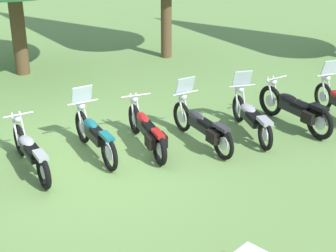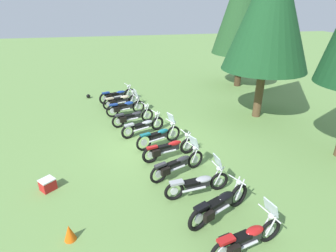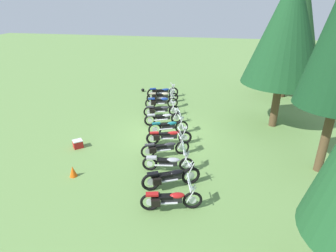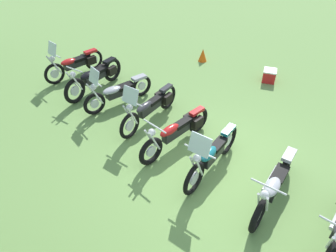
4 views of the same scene
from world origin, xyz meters
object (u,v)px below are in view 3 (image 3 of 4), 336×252
Objects in this scene: motorcycle_7 at (165,147)px; picnic_cooler at (78,144)px; motorcycle_3 at (161,110)px; pine_tree_1 at (288,28)px; motorcycle_8 at (169,162)px; traffic_cone at (73,171)px; motorcycle_6 at (168,136)px; motorcycle_10 at (171,199)px; motorcycle_5 at (169,126)px; motorcycle_0 at (162,92)px; motorcycle_2 at (161,101)px; motorcycle_1 at (162,96)px; dropped_helmet at (143,90)px; pine_tree_0 at (296,12)px; motorcycle_4 at (164,118)px; motorcycle_9 at (170,177)px.

motorcycle_7 is 3.59× the size of picnic_cooler.
motorcycle_3 is 0.26× the size of pine_tree_1.
motorcycle_8 reaches higher than picnic_cooler.
motorcycle_3 is at bearing 162.48° from traffic_cone.
traffic_cone is (3.57, -3.40, -0.20)m from motorcycle_6.
motorcycle_10 is 10.70m from pine_tree_1.
motorcycle_3 is at bearing 145.87° from picnic_cooler.
motorcycle_5 is 5.72m from traffic_cone.
motorcycle_0 is 1.00× the size of motorcycle_8.
motorcycle_6 is at bearing -104.61° from motorcycle_5.
motorcycle_2 is at bearing -101.17° from motorcycle_0.
motorcycle_0 is 1.04× the size of motorcycle_10.
motorcycle_1 is at bearing 169.40° from traffic_cone.
motorcycle_1 is at bearing 42.18° from dropped_helmet.
motorcycle_5 is at bearing -42.07° from pine_tree_0.
pine_tree_1 is 13.67× the size of picnic_cooler.
motorcycle_1 is 1.02× the size of motorcycle_4.
picnic_cooler is at bearing -173.99° from motorcycle_5.
picnic_cooler is (-1.25, -4.86, -0.24)m from motorcycle_8.
motorcycle_9 is 4.16m from traffic_cone.
motorcycle_9 is 15.17m from pine_tree_0.
motorcycle_6 reaches higher than dropped_helmet.
motorcycle_5 reaches higher than motorcycle_4.
pine_tree_1 reaches higher than motorcycle_5.
pine_tree_0 is (-11.54, 6.55, 5.50)m from motorcycle_8.
motorcycle_6 is at bearing 105.13° from picnic_cooler.
motorcycle_6 is 4.54m from picnic_cooler.
motorcycle_7 reaches higher than dropped_helmet.
motorcycle_5 is 3.43× the size of picnic_cooler.
pine_tree_1 is 11.69m from dropped_helmet.
motorcycle_3 is 2.65m from motorcycle_5.
motorcycle_7 is (8.42, 1.85, 0.01)m from motorcycle_0.
motorcycle_2 reaches higher than motorcycle_9.
motorcycle_5 is at bearing 92.50° from motorcycle_8.
motorcycle_6 is 4.79× the size of traffic_cone.
pine_tree_1 reaches higher than motorcycle_3.
pine_tree_1 reaches higher than motorcycle_4.
motorcycle_3 is 1.00× the size of motorcycle_7.
motorcycle_1 is 7.54m from motorcycle_7.
picnic_cooler is (-0.04, -4.44, -0.26)m from motorcycle_7.
motorcycle_10 is at bearing -91.47° from motorcycle_2.
pine_tree_0 is at bearing 52.65° from motorcycle_8.
pine_tree_0 is (-12.68, 6.28, 5.47)m from motorcycle_9.
dropped_helmet is (-5.94, -2.87, -0.30)m from motorcycle_4.
motorcycle_8 is 1.01× the size of motorcycle_9.
motorcycle_9 is 8.63× the size of dropped_helmet.
motorcycle_3 is at bearing -56.00° from pine_tree_0.
traffic_cone is at bearing 154.37° from motorcycle_9.
motorcycle_9 reaches higher than dropped_helmet.
motorcycle_0 is 10.89m from traffic_cone.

